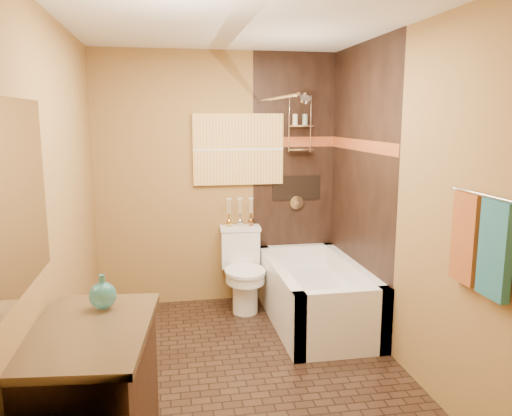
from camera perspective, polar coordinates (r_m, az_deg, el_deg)
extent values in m
plane|color=black|center=(3.94, -1.61, -17.90)|extent=(3.00, 3.00, 0.00)
cube|color=olive|center=(3.55, -21.24, -0.30)|extent=(0.02, 3.00, 2.50)
cube|color=olive|center=(3.89, 16.06, 0.86)|extent=(0.02, 3.00, 2.50)
cube|color=olive|center=(5.00, -4.32, 3.25)|extent=(2.40, 0.02, 2.50)
cube|color=olive|center=(2.09, 4.55, -6.68)|extent=(2.40, 0.02, 2.50)
plane|color=silver|center=(3.53, -1.83, 20.74)|extent=(3.00, 3.00, 0.00)
cube|color=black|center=(5.12, 4.36, 3.42)|extent=(0.85, 0.01, 2.50)
cube|color=black|center=(4.56, 11.76, 2.38)|extent=(0.01, 1.50, 2.50)
cube|color=maroon|center=(5.08, 4.45, 7.55)|extent=(0.85, 0.01, 0.10)
cube|color=maroon|center=(4.52, 11.82, 7.03)|extent=(0.01, 1.50, 0.10)
cube|color=black|center=(5.14, 4.64, 2.31)|extent=(0.50, 0.01, 0.25)
cylinder|color=silver|center=(4.96, 5.20, 12.79)|extent=(0.02, 0.26, 0.02)
cylinder|color=silver|center=(4.82, 5.67, 12.26)|extent=(0.11, 0.11, 0.09)
cylinder|color=silver|center=(5.14, 4.66, 0.63)|extent=(0.14, 0.02, 0.14)
cylinder|color=silver|center=(4.28, 2.10, 12.43)|extent=(0.03, 1.55, 0.03)
cylinder|color=silver|center=(2.94, 24.44, 1.36)|extent=(0.02, 0.55, 0.02)
cube|color=#215E70|center=(2.89, 25.67, -4.34)|extent=(0.05, 0.22, 0.52)
cube|color=#964B1B|center=(3.10, 22.87, -3.20)|extent=(0.05, 0.22, 0.52)
cube|color=gold|center=(4.97, -2.02, 6.71)|extent=(0.90, 0.04, 0.70)
cube|color=white|center=(2.55, -25.45, 1.18)|extent=(0.01, 1.00, 0.90)
cube|color=white|center=(4.05, 9.82, -12.93)|extent=(0.80, 0.10, 0.55)
cube|color=white|center=(5.30, 4.59, -7.15)|extent=(0.80, 0.10, 0.55)
cube|color=white|center=(4.57, 2.57, -9.99)|extent=(0.10, 1.50, 0.55)
cube|color=white|center=(4.77, 10.90, -9.30)|extent=(0.10, 1.50, 0.55)
cube|color=white|center=(4.70, 6.80, -10.81)|extent=(0.64, 1.34, 0.35)
cube|color=white|center=(5.04, -1.81, -4.64)|extent=(0.39, 0.19, 0.38)
cube|color=white|center=(4.99, -1.82, -2.31)|extent=(0.41, 0.21, 0.04)
cylinder|color=white|center=(4.87, -1.25, -9.75)|extent=(0.24, 0.24, 0.38)
cylinder|color=white|center=(4.82, -1.26, -7.85)|extent=(0.37, 0.37, 0.10)
cylinder|color=white|center=(4.80, -1.26, -7.23)|extent=(0.39, 0.39, 0.03)
cube|color=black|center=(2.86, -18.19, -20.94)|extent=(0.64, 0.95, 0.80)
cube|color=black|center=(2.67, -18.49, -13.23)|extent=(0.67, 1.00, 0.04)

